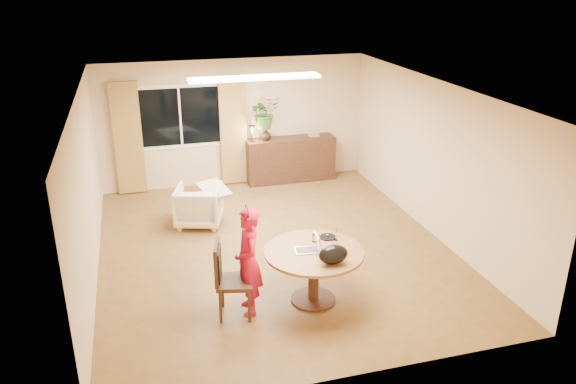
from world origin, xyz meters
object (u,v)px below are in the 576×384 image
at_px(dining_chair, 235,280).
at_px(armchair, 199,205).
at_px(dining_table, 314,262).
at_px(sideboard, 290,159).
at_px(child, 248,261).

height_order(dining_chair, armchair, dining_chair).
relative_size(dining_table, sideboard, 0.71).
xyz_separation_m(dining_chair, sideboard, (2.09, 4.71, -0.05)).
xyz_separation_m(dining_table, armchair, (-1.17, 2.93, -0.24)).
height_order(child, armchair, child).
height_order(child, sideboard, child).
bearing_deg(armchair, child, 112.63).
bearing_deg(dining_chair, armchair, 105.30).
bearing_deg(child, sideboard, 158.35).
bearing_deg(dining_table, armchair, 111.75).
height_order(dining_table, dining_chair, dining_chair).
bearing_deg(child, dining_chair, -75.77).
bearing_deg(dining_table, child, -179.97).
relative_size(dining_table, armchair, 1.69).
distance_m(armchair, sideboard, 2.79).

